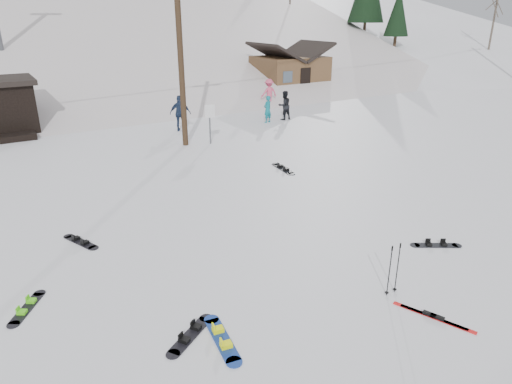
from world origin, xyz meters
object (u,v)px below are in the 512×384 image
cabin (290,73)px  hero_snowboard (222,339)px  utility_pole (180,40)px  hero_skis (433,317)px

cabin → hero_snowboard: bearing=-127.7°
utility_pole → hero_skis: bearing=-93.5°
hero_snowboard → hero_skis: 4.29m
utility_pole → cabin: size_ratio=1.67×
hero_snowboard → cabin: bearing=-29.5°
utility_pole → hero_skis: utility_pole is taller
utility_pole → hero_snowboard: utility_pole is taller
utility_pole → hero_skis: (-0.90, -14.74, -4.66)m
hero_snowboard → hero_skis: bearing=-104.0°
utility_pole → cabin: (13.00, 10.00, -3.20)m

